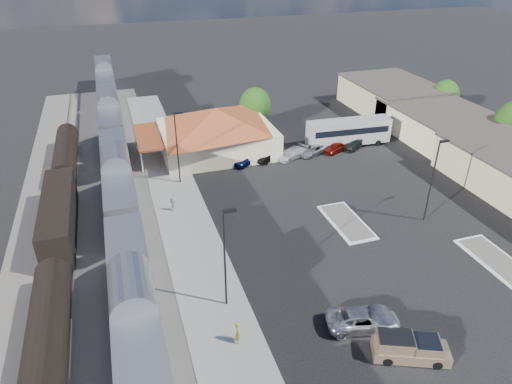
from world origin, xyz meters
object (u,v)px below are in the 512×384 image
object	(u,v)px
pickup_truck	(411,348)
coach_bus	(348,131)
suv	(363,319)
station_depot	(216,130)

from	to	relation	value
pickup_truck	coach_bus	bearing A→B (deg)	1.84
pickup_truck	suv	bearing A→B (deg)	48.81
pickup_truck	suv	world-z (taller)	pickup_truck
pickup_truck	coach_bus	xyz separation A→B (m)	(13.66, 35.16, 1.34)
pickup_truck	coach_bus	distance (m)	37.74
suv	coach_bus	distance (m)	35.14
station_depot	pickup_truck	distance (m)	39.34
station_depot	suv	size ratio (longest dim) A/B	3.28
coach_bus	suv	bearing A→B (deg)	157.64
station_depot	pickup_truck	world-z (taller)	station_depot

